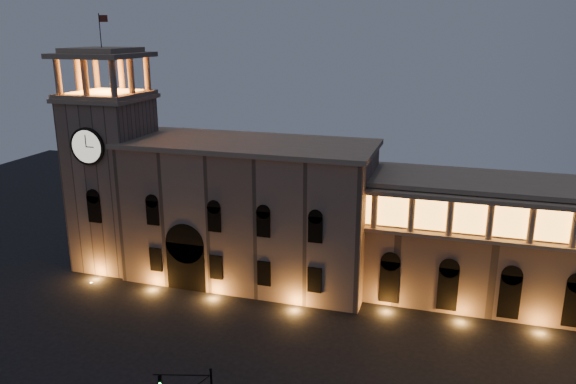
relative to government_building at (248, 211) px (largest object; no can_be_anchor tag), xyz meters
The scene contains 4 objects.
ground 23.71m from the government_building, 84.59° to the right, with size 160.00×160.00×0.00m, color black.
government_building is the anchor object (origin of this frame).
clock_tower 18.82m from the government_building, behind, with size 9.80×9.80×32.40m.
colonnade_wing 34.16m from the government_building, ahead, with size 40.60×11.50×14.50m.
Camera 1 is at (21.86, -40.12, 30.59)m, focal length 35.00 mm.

